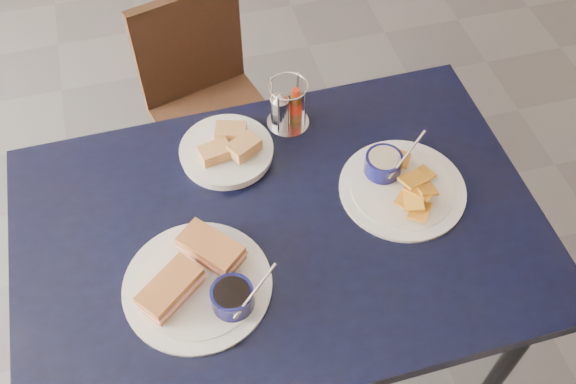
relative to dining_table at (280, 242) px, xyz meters
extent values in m
plane|color=#4C4C51|center=(-0.25, 0.18, -0.68)|extent=(6.00, 6.00, 0.00)
cube|color=black|center=(0.00, 0.00, 0.05)|extent=(1.21, 0.81, 0.04)
cylinder|color=black|center=(0.52, -0.32, -0.33)|extent=(0.04, 0.04, 0.71)
cylinder|color=black|center=(-0.52, 0.32, -0.33)|extent=(0.04, 0.04, 0.71)
cylinder|color=black|center=(0.52, 0.32, -0.33)|extent=(0.04, 0.04, 0.71)
cube|color=#321C10|center=(-0.04, 0.72, -0.31)|extent=(0.45, 0.44, 0.04)
cylinder|color=#321C10|center=(-0.19, 0.58, -0.50)|extent=(0.03, 0.03, 0.36)
cylinder|color=#321C10|center=(0.11, 0.58, -0.50)|extent=(0.03, 0.03, 0.36)
cylinder|color=#321C10|center=(-0.19, 0.86, -0.50)|extent=(0.03, 0.03, 0.36)
cylinder|color=#321C10|center=(0.11, 0.86, -0.50)|extent=(0.03, 0.03, 0.36)
cube|color=#321C10|center=(-0.04, 0.88, -0.10)|extent=(0.36, 0.13, 0.39)
cylinder|color=white|center=(-0.21, -0.10, 0.07)|extent=(0.32, 0.32, 0.01)
cylinder|color=white|center=(-0.21, -0.10, 0.08)|extent=(0.26, 0.26, 0.00)
cube|color=#B77441|center=(-0.27, -0.11, 0.10)|extent=(0.15, 0.14, 0.04)
cube|color=#E99F8E|center=(-0.27, -0.11, 0.10)|extent=(0.16, 0.15, 0.01)
cube|color=#B77441|center=(-0.17, -0.04, 0.10)|extent=(0.14, 0.15, 0.04)
cube|color=#E99F8E|center=(-0.17, -0.04, 0.10)|extent=(0.15, 0.16, 0.01)
cylinder|color=#0A0A39|center=(-0.15, -0.17, 0.10)|extent=(0.09, 0.09, 0.05)
cylinder|color=black|center=(-0.15, -0.17, 0.12)|extent=(0.08, 0.08, 0.01)
cylinder|color=silver|center=(-0.10, -0.19, 0.15)|extent=(0.11, 0.07, 0.08)
cylinder|color=white|center=(0.31, 0.03, 0.07)|extent=(0.30, 0.30, 0.01)
cylinder|color=white|center=(0.31, 0.03, 0.08)|extent=(0.25, 0.25, 0.00)
cube|color=gold|center=(0.36, 0.04, 0.08)|extent=(0.08, 0.07, 0.01)
cube|color=gold|center=(0.32, -0.06, 0.09)|extent=(0.08, 0.08, 0.02)
cube|color=gold|center=(0.32, 0.10, 0.09)|extent=(0.08, 0.07, 0.02)
cube|color=gold|center=(0.35, 0.00, 0.09)|extent=(0.05, 0.07, 0.03)
cube|color=gold|center=(0.30, -0.02, 0.10)|extent=(0.08, 0.08, 0.01)
cube|color=gold|center=(0.31, -0.03, 0.10)|extent=(0.06, 0.08, 0.02)
cube|color=gold|center=(0.33, -0.01, 0.11)|extent=(0.08, 0.08, 0.01)
cube|color=gold|center=(0.32, 0.01, 0.11)|extent=(0.08, 0.06, 0.02)
cylinder|color=#0A0A39|center=(0.28, 0.09, 0.10)|extent=(0.09, 0.09, 0.05)
cylinder|color=beige|center=(0.28, 0.09, 0.12)|extent=(0.08, 0.08, 0.01)
cylinder|color=silver|center=(0.32, 0.07, 0.15)|extent=(0.11, 0.07, 0.08)
cylinder|color=white|center=(-0.07, 0.24, 0.08)|extent=(0.23, 0.23, 0.02)
cylinder|color=white|center=(-0.07, 0.24, 0.09)|extent=(0.19, 0.19, 0.00)
cube|color=tan|center=(-0.10, 0.22, 0.11)|extent=(0.08, 0.06, 0.03)
cube|color=tan|center=(-0.05, 0.27, 0.11)|extent=(0.09, 0.07, 0.03)
cube|color=tan|center=(-0.03, 0.21, 0.12)|extent=(0.09, 0.08, 0.03)
cylinder|color=silver|center=(0.10, 0.31, 0.07)|extent=(0.11, 0.11, 0.01)
cylinder|color=silver|center=(0.14, 0.34, 0.14)|extent=(0.01, 0.01, 0.13)
cylinder|color=silver|center=(0.07, 0.34, 0.14)|extent=(0.01, 0.01, 0.13)
cylinder|color=silver|center=(0.07, 0.27, 0.14)|extent=(0.01, 0.01, 0.13)
cylinder|color=silver|center=(0.14, 0.27, 0.14)|extent=(0.01, 0.01, 0.13)
torus|color=silver|center=(0.10, 0.31, 0.20)|extent=(0.10, 0.10, 0.00)
cylinder|color=silver|center=(0.08, 0.31, 0.12)|extent=(0.05, 0.05, 0.08)
cone|color=silver|center=(0.08, 0.31, 0.17)|extent=(0.04, 0.04, 0.02)
cylinder|color=brown|center=(0.12, 0.31, 0.12)|extent=(0.03, 0.03, 0.08)
cylinder|color=#A51B09|center=(0.12, 0.31, 0.12)|extent=(0.03, 0.03, 0.03)
cylinder|color=#A51B09|center=(0.12, 0.31, 0.17)|extent=(0.02, 0.02, 0.02)
camera|label=1|loc=(-0.19, -0.80, 1.29)|focal=40.00mm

